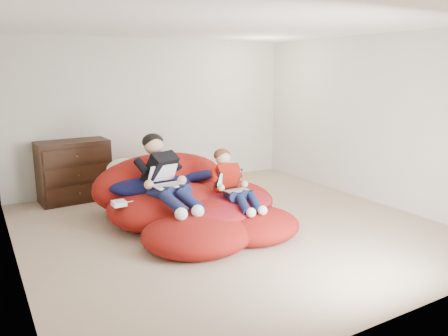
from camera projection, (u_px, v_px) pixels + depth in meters
room_shell at (231, 211)px, 5.60m from camera, size 5.10×5.10×2.77m
dresser at (74, 171)px, 6.70m from camera, size 1.07×0.61×0.94m
beanbag_pile at (191, 203)px, 5.78m from camera, size 2.37×2.45×0.92m
cream_pillow at (123, 169)px, 6.15m from camera, size 0.47×0.30×0.30m
older_boy at (163, 172)px, 5.48m from camera, size 0.50×1.28×0.85m
younger_boy at (232, 180)px, 5.53m from camera, size 0.36×0.98×0.68m
laptop_white at (166, 180)px, 5.43m from camera, size 0.38×0.40×0.24m
laptop_black at (233, 185)px, 5.52m from camera, size 0.37×0.37×0.24m
power_adapter at (119, 203)px, 5.23m from camera, size 0.16×0.16×0.06m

